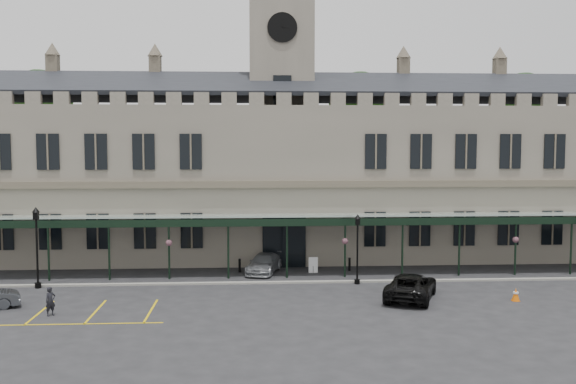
{
  "coord_description": "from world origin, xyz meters",
  "views": [
    {
      "loc": [
        -2.48,
        -36.11,
        9.28
      ],
      "look_at": [
        0.0,
        6.0,
        6.0
      ],
      "focal_mm": 40.0,
      "sensor_mm": 36.0,
      "label": 1
    }
  ],
  "objects": [
    {
      "name": "bollard_left",
      "position": [
        -3.27,
        9.27,
        0.49
      ],
      "size": [
        0.17,
        0.17,
        0.98
      ],
      "primitive_type": "cylinder",
      "color": "black",
      "rests_on": "ground"
    },
    {
      "name": "parking_markings",
      "position": [
        -14.0,
        -1.5,
        0.0
      ],
      "size": [
        16.0,
        6.0,
        0.01
      ],
      "primitive_type": null,
      "color": "gold",
      "rests_on": "ground"
    },
    {
      "name": "traffic_cone",
      "position": [
        13.02,
        -0.02,
        0.37
      ],
      "size": [
        0.48,
        0.48,
        0.76
      ],
      "rotation": [
        0.0,
        0.0,
        0.31
      ],
      "color": "#E45F07",
      "rests_on": "ground"
    },
    {
      "name": "tree_behind_mid",
      "position": [
        8.0,
        25.0,
        12.81
      ],
      "size": [
        6.0,
        6.0,
        16.0
      ],
      "color": "#332314",
      "rests_on": "ground"
    },
    {
      "name": "bollard_right",
      "position": [
        4.66,
        9.33,
        0.47
      ],
      "size": [
        0.17,
        0.17,
        0.95
      ],
      "primitive_type": "cylinder",
      "color": "black",
      "rests_on": "ground"
    },
    {
      "name": "lamp_post_mid",
      "position": [
        4.49,
        5.03,
        2.73
      ],
      "size": [
        0.44,
        0.44,
        4.61
      ],
      "color": "black",
      "rests_on": "ground"
    },
    {
      "name": "ground",
      "position": [
        0.0,
        0.0,
        0.0
      ],
      "size": [
        140.0,
        140.0,
        0.0
      ],
      "primitive_type": "plane",
      "color": "#232426"
    },
    {
      "name": "lamp_post_left",
      "position": [
        -16.04,
        5.05,
        3.08
      ],
      "size": [
        0.49,
        0.49,
        5.2
      ],
      "color": "black",
      "rests_on": "ground"
    },
    {
      "name": "car_van",
      "position": [
        7.0,
        0.84,
        0.76
      ],
      "size": [
        4.45,
        6.05,
        1.53
      ],
      "primitive_type": "imported",
      "rotation": [
        0.0,
        0.0,
        2.75
      ],
      "color": "black",
      "rests_on": "ground"
    },
    {
      "name": "tree_behind_right",
      "position": [
        24.0,
        25.0,
        12.81
      ],
      "size": [
        6.0,
        6.0,
        16.0
      ],
      "color": "#332314",
      "rests_on": "ground"
    },
    {
      "name": "station_building",
      "position": [
        0.0,
        15.91,
        6.47
      ],
      "size": [
        60.0,
        10.36,
        17.3
      ],
      "color": "#6E675B",
      "rests_on": "ground"
    },
    {
      "name": "canopy",
      "position": [
        0.0,
        7.46,
        2.4
      ],
      "size": [
        50.0,
        4.1,
        4.3
      ],
      "color": "#8C9E93",
      "rests_on": "ground"
    },
    {
      "name": "tree_behind_left",
      "position": [
        -22.0,
        25.0,
        12.81
      ],
      "size": [
        6.0,
        6.0,
        16.0
      ],
      "color": "#332314",
      "rests_on": "ground"
    },
    {
      "name": "car_taxi",
      "position": [
        -1.53,
        9.0,
        0.67
      ],
      "size": [
        3.04,
        4.95,
        1.34
      ],
      "primitive_type": "imported",
      "rotation": [
        0.0,
        0.0,
        -0.27
      ],
      "color": "gray",
      "rests_on": "ground"
    },
    {
      "name": "sign_board",
      "position": [
        1.96,
        8.8,
        0.55
      ],
      "size": [
        0.65,
        0.1,
        1.12
      ],
      "rotation": [
        0.0,
        0.0,
        0.08
      ],
      "color": "black",
      "rests_on": "ground"
    },
    {
      "name": "kerb",
      "position": [
        0.0,
        5.5,
        0.06
      ],
      "size": [
        60.0,
        0.4,
        0.12
      ],
      "primitive_type": "cube",
      "color": "gray",
      "rests_on": "ground"
    },
    {
      "name": "person_a",
      "position": [
        -13.2,
        -1.69,
        0.78
      ],
      "size": [
        0.67,
        0.67,
        1.56
      ],
      "primitive_type": "imported",
      "rotation": [
        0.0,
        0.0,
        0.78
      ],
      "color": "black",
      "rests_on": "ground"
    },
    {
      "name": "clock_tower",
      "position": [
        0.0,
        16.0,
        13.11
      ],
      "size": [
        5.6,
        5.6,
        24.8
      ],
      "color": "#6E675B",
      "rests_on": "ground"
    }
  ]
}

